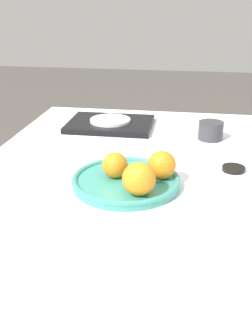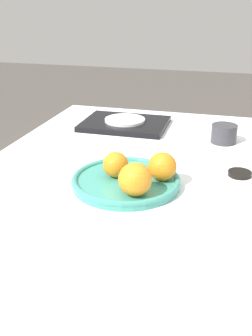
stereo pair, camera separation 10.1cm
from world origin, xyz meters
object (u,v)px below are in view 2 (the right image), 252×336
(orange_2, at_px, (135,179))
(side_plate, at_px, (125,120))
(serving_tray, at_px, (125,124))
(cup_1, at_px, (224,134))
(orange_0, at_px, (116,165))
(orange_1, at_px, (162,167))
(fruit_platter, at_px, (126,181))
(soy_dish, at_px, (240,174))

(orange_2, height_order, side_plate, orange_2)
(serving_tray, distance_m, side_plate, 0.02)
(cup_1, bearing_deg, side_plate, 166.91)
(orange_0, bearing_deg, side_plate, 102.67)
(serving_tray, relative_size, cup_1, 3.69)
(orange_1, height_order, cup_1, orange_1)
(orange_2, distance_m, cup_1, 0.52)
(side_plate, bearing_deg, orange_0, -77.33)
(orange_0, xyz_separation_m, cup_1, (0.26, 0.40, -0.02))
(orange_0, distance_m, cup_1, 0.48)
(orange_0, bearing_deg, orange_2, -49.68)
(fruit_platter, bearing_deg, orange_0, 162.42)
(fruit_platter, xyz_separation_m, orange_1, (0.09, 0.02, 0.04))
(cup_1, height_order, soy_dish, cup_1)
(orange_1, distance_m, orange_2, 0.11)
(orange_1, distance_m, serving_tray, 0.53)
(fruit_platter, xyz_separation_m, side_plate, (-0.14, 0.50, 0.01))
(orange_0, xyz_separation_m, orange_1, (0.12, 0.01, 0.00))
(orange_1, bearing_deg, fruit_platter, -165.85)
(fruit_platter, height_order, soy_dish, fruit_platter)
(fruit_platter, relative_size, orange_2, 3.52)
(serving_tray, relative_size, soy_dish, 4.88)
(side_plate, distance_m, cup_1, 0.38)
(orange_1, bearing_deg, serving_tray, 116.04)
(fruit_platter, xyz_separation_m, soy_dish, (0.29, 0.14, -0.01))
(orange_2, xyz_separation_m, cup_1, (0.19, 0.49, -0.03))
(fruit_platter, relative_size, serving_tray, 0.90)
(orange_0, relative_size, orange_1, 0.91)
(orange_1, height_order, serving_tray, orange_1)
(serving_tray, height_order, side_plate, side_plate)
(orange_1, xyz_separation_m, soy_dish, (0.20, 0.12, -0.05))
(side_plate, bearing_deg, fruit_platter, -74.20)
(orange_1, distance_m, soy_dish, 0.24)
(fruit_platter, bearing_deg, soy_dish, 26.42)
(orange_2, relative_size, soy_dish, 1.25)
(cup_1, relative_size, soy_dish, 1.32)
(orange_2, relative_size, cup_1, 0.95)
(serving_tray, bearing_deg, orange_0, -77.33)
(fruit_platter, distance_m, orange_1, 0.10)
(cup_1, bearing_deg, fruit_platter, -119.53)
(orange_1, bearing_deg, orange_0, -173.88)
(orange_0, distance_m, orange_1, 0.12)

